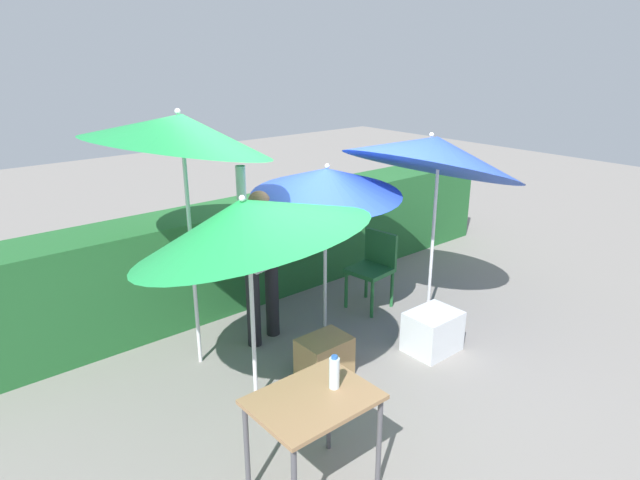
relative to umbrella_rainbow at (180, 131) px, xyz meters
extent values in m
plane|color=gray|center=(1.18, -0.73, -2.22)|extent=(24.00, 24.00, 0.00)
cube|color=#23602D|center=(1.18, 0.97, -1.64)|extent=(8.00, 0.70, 1.18)
cylinder|color=silver|center=(0.00, -0.03, -1.18)|extent=(0.04, 0.04, 2.09)
cone|color=green|center=(0.00, 0.00, 0.00)|extent=(1.65, 1.63, 0.58)
sphere|color=silver|center=(0.00, 0.03, 0.16)|extent=(0.05, 0.05, 0.05)
cylinder|color=silver|center=(0.06, -0.91, -1.48)|extent=(0.04, 0.04, 1.49)
cone|color=green|center=(0.02, -0.93, -0.57)|extent=(1.95, 1.91, 0.92)
sphere|color=silver|center=(-0.01, -0.95, -0.39)|extent=(0.05, 0.05, 0.05)
cylinder|color=silver|center=(1.40, -0.25, -1.48)|extent=(0.04, 0.04, 1.49)
cone|color=blue|center=(1.41, -0.26, -0.60)|extent=(1.56, 1.56, 0.42)
sphere|color=silver|center=(1.42, -0.26, -0.44)|extent=(0.05, 0.05, 0.05)
cylinder|color=silver|center=(2.50, -0.79, -1.38)|extent=(0.04, 0.04, 1.70)
cone|color=blue|center=(2.49, -0.74, -0.37)|extent=(1.96, 1.93, 0.97)
sphere|color=silver|center=(2.48, -0.69, -0.19)|extent=(0.05, 0.05, 0.05)
cylinder|color=black|center=(0.59, -0.09, -1.81)|extent=(0.14, 0.14, 0.82)
cylinder|color=black|center=(0.86, -0.03, -1.81)|extent=(0.14, 0.14, 0.82)
cube|color=silver|center=(0.73, -0.06, -1.12)|extent=(0.40, 0.29, 0.56)
sphere|color=#8C6647|center=(0.73, -0.06, -0.73)|extent=(0.22, 0.22, 0.22)
cylinder|color=silver|center=(0.50, -0.11, -0.62)|extent=(0.11, 0.11, 0.56)
cylinder|color=#8C6647|center=(0.95, -0.01, -1.14)|extent=(0.11, 0.11, 0.52)
cylinder|color=#236633|center=(1.89, -0.06, -2.00)|extent=(0.04, 0.04, 0.44)
cylinder|color=#236633|center=(1.94, -0.44, -2.00)|extent=(0.04, 0.04, 0.44)
cylinder|color=#236633|center=(2.27, -0.01, -2.00)|extent=(0.04, 0.04, 0.44)
cylinder|color=#236633|center=(2.32, -0.39, -2.00)|extent=(0.04, 0.04, 0.44)
cube|color=#236633|center=(2.10, -0.22, -1.76)|extent=(0.49, 0.49, 0.05)
cube|color=#236633|center=(2.30, -0.20, -1.53)|extent=(0.10, 0.44, 0.40)
cube|color=silver|center=(1.90, -1.33, -2.02)|extent=(0.51, 0.41, 0.42)
cube|color=#9E7A4C|center=(0.76, -0.99, -2.03)|extent=(0.46, 0.34, 0.39)
cylinder|color=#4C4C51|center=(0.15, -1.76, -1.86)|extent=(0.04, 0.04, 0.73)
cylinder|color=#4C4C51|center=(-0.57, -1.76, -1.86)|extent=(0.04, 0.04, 0.73)
cylinder|color=#4C4C51|center=(0.15, -2.28, -1.86)|extent=(0.04, 0.04, 0.73)
cube|color=#99724C|center=(-0.21, -2.02, -1.48)|extent=(0.80, 0.60, 0.03)
cylinder|color=silver|center=(-0.03, -2.02, -1.36)|extent=(0.07, 0.07, 0.22)
cylinder|color=#2D60B7|center=(-0.03, -2.02, -1.24)|extent=(0.04, 0.04, 0.02)
camera|label=1|loc=(-2.12, -4.36, 0.67)|focal=30.92mm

